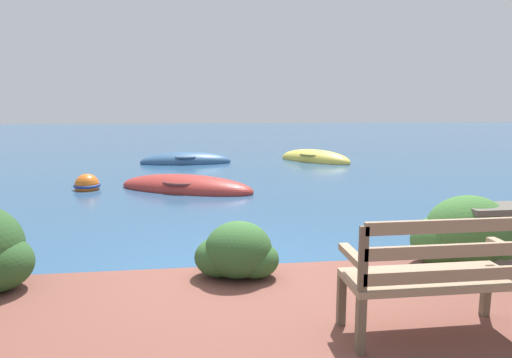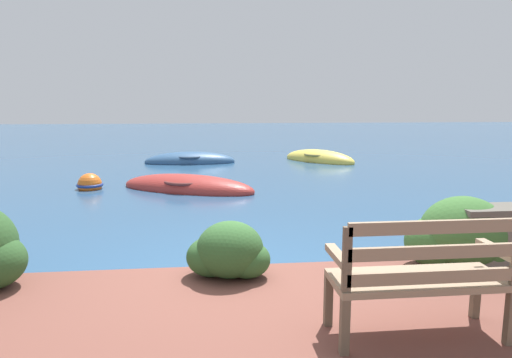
% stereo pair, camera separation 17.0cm
% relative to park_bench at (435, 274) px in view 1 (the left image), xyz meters
% --- Properties ---
extents(ground_plane, '(80.00, 80.00, 0.00)m').
position_rel_park_bench_xyz_m(ground_plane, '(-1.24, 1.66, -0.70)').
color(ground_plane, navy).
extents(park_bench, '(1.27, 0.48, 0.93)m').
position_rel_park_bench_xyz_m(park_bench, '(0.00, 0.00, 0.00)').
color(park_bench, brown).
rests_on(park_bench, patio_terrace).
extents(hedge_clump_left, '(0.83, 0.59, 0.56)m').
position_rel_park_bench_xyz_m(hedge_clump_left, '(-1.31, 1.34, -0.24)').
color(hedge_clump_left, '#2D5628').
rests_on(hedge_clump_left, patio_terrace).
extents(hedge_clump_centre, '(1.11, 0.80, 0.76)m').
position_rel_park_bench_xyz_m(hedge_clump_centre, '(1.09, 1.34, -0.15)').
color(hedge_clump_centre, '#38662D').
rests_on(hedge_clump_centre, patio_terrace).
extents(rowboat_nearest, '(3.35, 2.39, 0.61)m').
position_rel_park_bench_xyz_m(rowboat_nearest, '(-1.96, 7.18, -0.65)').
color(rowboat_nearest, '#9E2D28').
rests_on(rowboat_nearest, ground_plane).
extents(rowboat_mid, '(2.51, 2.74, 0.68)m').
position_rel_park_bench_xyz_m(rowboat_mid, '(2.22, 11.88, -0.64)').
color(rowboat_mid, '#DBC64C').
rests_on(rowboat_mid, ground_plane).
extents(rowboat_far, '(2.91, 1.06, 0.64)m').
position_rel_park_bench_xyz_m(rowboat_far, '(-2.06, 11.88, -0.65)').
color(rowboat_far, '#2D517A').
rests_on(rowboat_far, ground_plane).
extents(mooring_buoy, '(0.59, 0.59, 0.54)m').
position_rel_park_bench_xyz_m(mooring_buoy, '(-4.16, 7.53, -0.61)').
color(mooring_buoy, orange).
rests_on(mooring_buoy, ground_plane).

